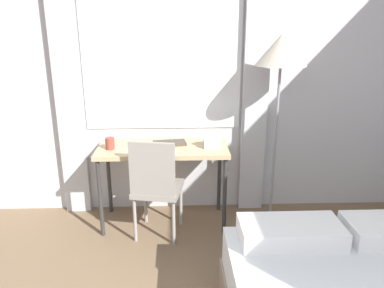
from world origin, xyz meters
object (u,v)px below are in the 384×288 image
Objects in this scene: desk at (163,154)px; standing_lamp at (281,60)px; desk_chair at (156,184)px; book at (170,143)px; mug at (110,143)px; telephone at (212,142)px.

standing_lamp is (1.01, -0.03, 0.83)m from desk.
desk is at bearing 89.26° from desk_chair.
desk_chair reaches higher than book.
desk is 3.69× the size of book.
mug is at bearing 163.10° from desk_chair.
standing_lamp is 1.64m from mug.
telephone is at bearing 178.46° from standing_lamp.
desk is 0.32m from desk_chair.
desk is 6.69× the size of telephone.
book is (-0.95, 0.10, -0.75)m from standing_lamp.
desk_chair is (-0.05, -0.26, -0.18)m from desk.
mug is (-0.41, 0.21, 0.30)m from desk_chair.
telephone reaches higher than book.
desk_chair is 0.44m from book.
book is at bearing 167.81° from telephone.
desk is 1.31m from standing_lamp.
standing_lamp is (1.07, 0.23, 1.01)m from desk_chair.
mug is (-0.46, -0.05, 0.12)m from desk.
book is (-0.38, 0.08, -0.03)m from telephone.
desk_chair is at bearing -153.62° from telephone.
desk_chair is at bearing -101.65° from desk.
desk_chair is 0.55m from mug.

